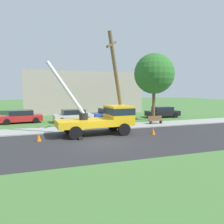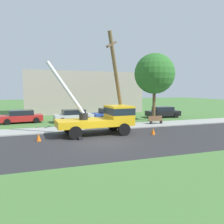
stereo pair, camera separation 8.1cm
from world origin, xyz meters
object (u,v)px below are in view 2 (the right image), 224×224
Objects in this scene: traffic_cone_behind at (39,137)px; parked_sedan_silver at (74,116)px; leaning_utility_pole at (117,82)px; traffic_cone_curbside at (120,128)px; roadside_tree_near at (155,74)px; parked_sedan_red at (22,116)px; parked_sedan_blue at (110,114)px; utility_truck at (104,117)px; parked_sedan_black at (163,112)px; traffic_cone_ahead at (153,131)px; park_bench at (156,120)px.

parked_sedan_silver is at bearing 65.73° from traffic_cone_behind.
traffic_cone_curbside is (0.34, 0.12, -4.06)m from leaning_utility_pole.
roadside_tree_near reaches higher than parked_sedan_silver.
parked_sedan_red is at bearing 135.71° from leaning_utility_pole.
parked_sedan_red is at bearing 176.16° from parked_sedan_blue.
utility_truck is 13.42m from parked_sedan_black.
traffic_cone_ahead is at bearing -62.13° from parked_sedan_silver.
leaning_utility_pole is 8.31m from roadside_tree_near.
roadside_tree_near reaches higher than park_bench.
parked_sedan_black is (8.83, 7.17, 0.43)m from traffic_cone_curbside.
parked_sedan_silver and parked_sedan_blue have the same top height.
parked_sedan_black is at bearing 51.91° from park_bench.
traffic_cone_behind is 1.00× the size of traffic_cone_curbside.
traffic_cone_behind is at bearing -114.27° from parked_sedan_silver.
parked_sedan_black is 0.57× the size of roadside_tree_near.
leaning_utility_pole is 8.37m from parked_sedan_silver.
traffic_cone_behind is at bearing -152.54° from roadside_tree_near.
traffic_cone_curbside is (1.79, 1.01, -1.13)m from utility_truck.
parked_sedan_silver is 11.88m from parked_sedan_black.
leaning_utility_pole is 1.86× the size of parked_sedan_red.
utility_truck is 0.87× the size of roadside_tree_near.
parked_sedan_blue is (3.28, 8.30, -0.70)m from utility_truck.
traffic_cone_ahead is at bearing -44.78° from parked_sedan_red.
roadside_tree_near is (4.23, 7.43, 5.24)m from traffic_cone_ahead.
parked_sedan_red is at bearing 99.03° from traffic_cone_behind.
parked_sedan_blue reaches higher than park_bench.
leaning_utility_pole is 1.87× the size of parked_sedan_blue.
leaning_utility_pole is at bearing 15.48° from traffic_cone_behind.
leaning_utility_pole is 8.46m from parked_sedan_blue.
utility_truck reaches higher than parked_sedan_black.
parked_sedan_red is (-6.85, 8.98, -0.70)m from utility_truck.
parked_sedan_blue is 1.01× the size of parked_sedan_black.
parked_sedan_red is 5.69m from parked_sedan_silver.
parked_sedan_black is at bearing 37.60° from utility_truck.
traffic_cone_ahead is at bearing -125.33° from parked_sedan_black.
traffic_cone_curbside is 7.57m from parked_sedan_silver.
traffic_cone_behind is at bearing -164.32° from traffic_cone_curbside.
leaning_utility_pole reaches higher than parked_sedan_red.
parked_sedan_black is (17.47, -0.81, 0.00)m from parked_sedan_red.
parked_sedan_silver is (4.01, 8.90, 0.43)m from traffic_cone_behind.
traffic_cone_behind is at bearing 176.50° from traffic_cone_ahead.
traffic_cone_ahead is 10.70m from parked_sedan_silver.
parked_sedan_black is at bearing 1.23° from parked_sedan_silver.
traffic_cone_curbside is at bearing -140.92° from parked_sedan_black.
traffic_cone_ahead is (2.29, -2.41, -4.06)m from leaning_utility_pole.
traffic_cone_ahead is at bearing -52.36° from traffic_cone_curbside.
roadside_tree_near reaches higher than parked_sedan_red.
traffic_cone_ahead is at bearing -46.48° from leaning_utility_pole.
leaning_utility_pole is 15.16× the size of traffic_cone_behind.
traffic_cone_ahead is 9.85m from parked_sedan_blue.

